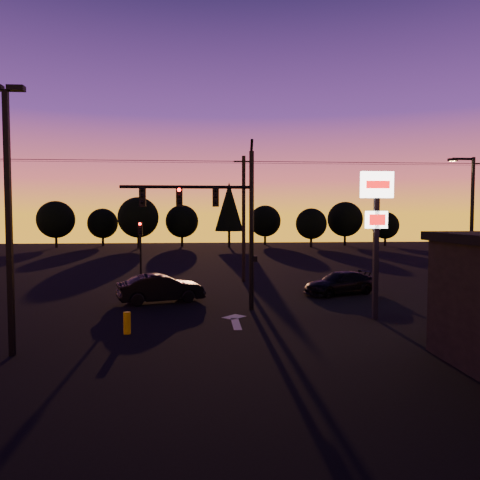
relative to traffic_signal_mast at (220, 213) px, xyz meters
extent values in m
plane|color=black|center=(0.10, -3.99, -4.94)|extent=(120.00, 120.00, 0.00)
cube|color=beige|center=(0.60, -2.99, -4.93)|extent=(0.35, 2.20, 0.01)
cube|color=beige|center=(0.60, -1.59, -4.93)|extent=(1.20, 1.20, 0.01)
cylinder|color=black|center=(1.60, 0.01, -0.94)|extent=(0.24, 0.24, 8.00)
cylinder|color=black|center=(1.60, 0.01, 3.26)|extent=(0.14, 0.52, 0.76)
cylinder|color=black|center=(-1.65, 0.01, 1.26)|extent=(6.50, 0.16, 0.16)
cube|color=black|center=(-0.20, 0.01, 0.76)|extent=(0.32, 0.22, 0.95)
sphere|color=black|center=(-0.20, -0.12, 1.11)|extent=(0.18, 0.18, 0.18)
sphere|color=black|center=(-0.20, -0.12, 0.81)|extent=(0.18, 0.18, 0.18)
sphere|color=black|center=(-0.20, -0.12, 0.51)|extent=(0.18, 0.18, 0.18)
cube|color=black|center=(-2.00, 0.01, 0.76)|extent=(0.32, 0.22, 0.95)
sphere|color=#FF0705|center=(-2.00, -0.12, 1.11)|extent=(0.18, 0.18, 0.18)
sphere|color=black|center=(-2.00, -0.12, 0.81)|extent=(0.18, 0.18, 0.18)
sphere|color=black|center=(-2.00, -0.12, 0.51)|extent=(0.18, 0.18, 0.18)
cube|color=black|center=(-3.80, 0.01, 0.76)|extent=(0.32, 0.22, 0.95)
sphere|color=black|center=(-3.80, -0.12, 1.11)|extent=(0.18, 0.18, 0.18)
sphere|color=black|center=(-3.80, -0.12, 0.81)|extent=(0.18, 0.18, 0.18)
sphere|color=black|center=(-3.80, -0.12, 0.51)|extent=(0.18, 0.18, 0.18)
cube|color=black|center=(1.78, 0.01, -2.34)|extent=(0.22, 0.18, 0.28)
cylinder|color=black|center=(-4.90, 7.51, -3.14)|extent=(0.14, 0.14, 3.60)
cube|color=black|center=(-4.90, 7.51, -1.04)|extent=(0.30, 0.20, 0.90)
sphere|color=#FF0705|center=(-4.90, 7.39, -0.72)|extent=(0.18, 0.18, 0.18)
sphere|color=black|center=(-4.90, 7.39, -1.00)|extent=(0.18, 0.18, 0.18)
sphere|color=black|center=(-4.90, 7.39, -1.28)|extent=(0.18, 0.18, 0.18)
cube|color=black|center=(-7.40, -6.99, -0.44)|extent=(0.18, 0.18, 9.00)
cube|color=black|center=(-7.05, -6.99, 4.11)|extent=(0.55, 0.30, 0.18)
cube|color=black|center=(7.10, -2.49, -1.74)|extent=(0.22, 0.22, 6.40)
cube|color=white|center=(7.10, -2.49, 1.26)|extent=(1.50, 0.25, 1.20)
cube|color=red|center=(7.10, -2.63, 1.26)|extent=(1.10, 0.02, 0.35)
cube|color=white|center=(7.10, -2.49, -0.34)|extent=(1.00, 0.22, 0.80)
cube|color=red|center=(7.10, -2.62, -0.34)|extent=(0.75, 0.02, 0.50)
cylinder|color=black|center=(14.10, 1.51, -0.94)|extent=(0.20, 0.20, 8.00)
cylinder|color=black|center=(13.50, 1.51, 2.96)|extent=(1.20, 0.14, 0.14)
cube|color=black|center=(12.90, 1.51, 2.91)|extent=(0.50, 0.22, 0.14)
plane|color=#FFB759|center=(12.90, 1.51, 2.83)|extent=(0.35, 0.35, 0.00)
cylinder|color=black|center=(2.10, 10.01, -0.44)|extent=(0.26, 0.26, 9.00)
cube|color=black|center=(2.10, 10.01, 3.66)|extent=(1.40, 0.10, 0.10)
cylinder|color=black|center=(-6.90, 9.41, 3.61)|extent=(18.00, 0.02, 0.02)
cylinder|color=black|center=(-6.90, 10.01, 3.66)|extent=(18.00, 0.02, 0.02)
cylinder|color=black|center=(-6.90, 10.61, 3.61)|extent=(18.00, 0.02, 0.02)
cylinder|color=black|center=(11.10, 9.41, 3.61)|extent=(18.00, 0.02, 0.02)
cylinder|color=black|center=(11.10, 10.01, 3.66)|extent=(18.00, 0.02, 0.02)
cylinder|color=black|center=(11.10, 10.61, 3.61)|extent=(18.00, 0.02, 0.02)
cube|color=black|center=(9.10, -7.47, -3.54)|extent=(2.20, 0.05, 1.60)
cylinder|color=#CAAB00|center=(-3.94, -4.32, -4.49)|extent=(0.30, 0.30, 0.89)
cylinder|color=black|center=(-21.90, 46.01, -4.12)|extent=(0.36, 0.36, 1.62)
sphere|color=black|center=(-21.90, 46.01, -0.87)|extent=(5.36, 5.36, 5.36)
cylinder|color=black|center=(-15.90, 49.01, -4.25)|extent=(0.36, 0.36, 1.38)
sphere|color=black|center=(-15.90, 49.01, -1.50)|extent=(4.54, 4.54, 4.54)
cylinder|color=black|center=(-9.90, 44.01, -4.06)|extent=(0.36, 0.36, 1.75)
sphere|color=black|center=(-9.90, 44.01, -0.56)|extent=(5.77, 5.78, 5.78)
cylinder|color=black|center=(-3.90, 48.01, -4.19)|extent=(0.36, 0.36, 1.50)
sphere|color=black|center=(-3.90, 48.01, -1.19)|extent=(4.95, 4.95, 4.95)
cylinder|color=black|center=(3.10, 45.01, -3.75)|extent=(0.36, 0.36, 2.38)
cone|color=black|center=(3.10, 45.01, 1.00)|extent=(4.18, 4.18, 7.12)
cylinder|color=black|center=(9.10, 50.01, -4.19)|extent=(0.36, 0.36, 1.50)
sphere|color=black|center=(9.10, 50.01, -1.19)|extent=(4.95, 4.95, 4.95)
cylinder|color=black|center=(15.10, 44.01, -4.25)|extent=(0.36, 0.36, 1.38)
sphere|color=black|center=(15.10, 44.01, -1.50)|extent=(4.54, 4.54, 4.54)
cylinder|color=black|center=(21.10, 47.01, -4.12)|extent=(0.36, 0.36, 1.62)
sphere|color=black|center=(21.10, 47.01, -0.87)|extent=(5.36, 5.36, 5.36)
cylinder|color=black|center=(27.10, 46.01, -4.31)|extent=(0.36, 0.36, 1.25)
sphere|color=black|center=(27.10, 46.01, -1.81)|extent=(4.12, 4.12, 4.12)
imported|color=black|center=(-3.15, 2.44, -4.16)|extent=(4.96, 2.92, 1.54)
imported|color=black|center=(7.45, 4.16, -4.26)|extent=(5.05, 3.45, 1.36)
camera|label=1|loc=(-0.90, -23.37, -0.07)|focal=35.00mm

